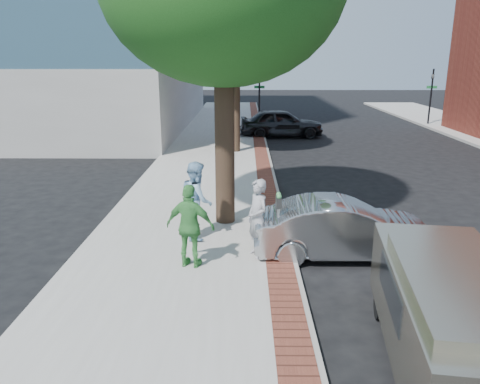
{
  "coord_description": "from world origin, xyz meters",
  "views": [
    {
      "loc": [
        -0.07,
        -10.27,
        4.46
      ],
      "look_at": [
        -0.19,
        1.12,
        1.2
      ],
      "focal_mm": 35.0,
      "sensor_mm": 36.0,
      "label": 1
    }
  ],
  "objects_px": {
    "bg_car": "(281,123)",
    "person_green": "(190,226)",
    "sedan_silver": "(343,229)",
    "person_gray": "(258,218)",
    "person_officer": "(197,200)",
    "parking_meter": "(278,211)",
    "van": "(451,312)"
  },
  "relations": [
    {
      "from": "person_gray",
      "to": "person_green",
      "type": "distance_m",
      "value": 1.54
    },
    {
      "from": "person_gray",
      "to": "van",
      "type": "relative_size",
      "value": 0.38
    },
    {
      "from": "person_officer",
      "to": "sedan_silver",
      "type": "distance_m",
      "value": 3.58
    },
    {
      "from": "person_green",
      "to": "van",
      "type": "height_order",
      "value": "person_green"
    },
    {
      "from": "person_officer",
      "to": "van",
      "type": "bearing_deg",
      "value": -149.78
    },
    {
      "from": "bg_car",
      "to": "person_gray",
      "type": "bearing_deg",
      "value": 171.59
    },
    {
      "from": "person_green",
      "to": "bg_car",
      "type": "xyz_separation_m",
      "value": [
        3.27,
        18.15,
        -0.23
      ]
    },
    {
      "from": "person_green",
      "to": "sedan_silver",
      "type": "relative_size",
      "value": 0.44
    },
    {
      "from": "person_gray",
      "to": "person_officer",
      "type": "relative_size",
      "value": 0.93
    },
    {
      "from": "person_officer",
      "to": "person_green",
      "type": "xyz_separation_m",
      "value": [
        0.03,
        -1.75,
        -0.05
      ]
    },
    {
      "from": "person_officer",
      "to": "bg_car",
      "type": "height_order",
      "value": "person_officer"
    },
    {
      "from": "person_green",
      "to": "sedan_silver",
      "type": "distance_m",
      "value": 3.55
    },
    {
      "from": "parking_meter",
      "to": "bg_car",
      "type": "xyz_separation_m",
      "value": [
        1.38,
        17.57,
        -0.38
      ]
    },
    {
      "from": "parking_meter",
      "to": "person_green",
      "type": "height_order",
      "value": "person_green"
    },
    {
      "from": "person_officer",
      "to": "person_green",
      "type": "relative_size",
      "value": 1.06
    },
    {
      "from": "person_gray",
      "to": "parking_meter",
      "type": "bearing_deg",
      "value": 64.72
    },
    {
      "from": "person_gray",
      "to": "sedan_silver",
      "type": "bearing_deg",
      "value": 72.1
    },
    {
      "from": "person_gray",
      "to": "sedan_silver",
      "type": "distance_m",
      "value": 2.04
    },
    {
      "from": "person_green",
      "to": "sedan_silver",
      "type": "bearing_deg",
      "value": -150.86
    },
    {
      "from": "person_gray",
      "to": "person_officer",
      "type": "xyz_separation_m",
      "value": [
        -1.47,
        1.19,
        0.07
      ]
    },
    {
      "from": "person_gray",
      "to": "van",
      "type": "xyz_separation_m",
      "value": [
        2.72,
        -3.74,
        -0.13
      ]
    },
    {
      "from": "parking_meter",
      "to": "bg_car",
      "type": "relative_size",
      "value": 0.3
    },
    {
      "from": "person_green",
      "to": "sedan_silver",
      "type": "height_order",
      "value": "person_green"
    },
    {
      "from": "person_green",
      "to": "van",
      "type": "xyz_separation_m",
      "value": [
        4.15,
        -3.17,
        -0.14
      ]
    },
    {
      "from": "parking_meter",
      "to": "person_officer",
      "type": "xyz_separation_m",
      "value": [
        -1.93,
        1.17,
        -0.1
      ]
    },
    {
      "from": "person_gray",
      "to": "van",
      "type": "bearing_deg",
      "value": 8.84
    },
    {
      "from": "person_gray",
      "to": "person_officer",
      "type": "bearing_deg",
      "value": -156.08
    },
    {
      "from": "bg_car",
      "to": "person_green",
      "type": "bearing_deg",
      "value": 167.34
    },
    {
      "from": "sedan_silver",
      "to": "van",
      "type": "distance_m",
      "value": 4.13
    },
    {
      "from": "parking_meter",
      "to": "sedan_silver",
      "type": "relative_size",
      "value": 0.36
    },
    {
      "from": "person_gray",
      "to": "sedan_silver",
      "type": "relative_size",
      "value": 0.43
    },
    {
      "from": "parking_meter",
      "to": "van",
      "type": "relative_size",
      "value": 0.31
    }
  ]
}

